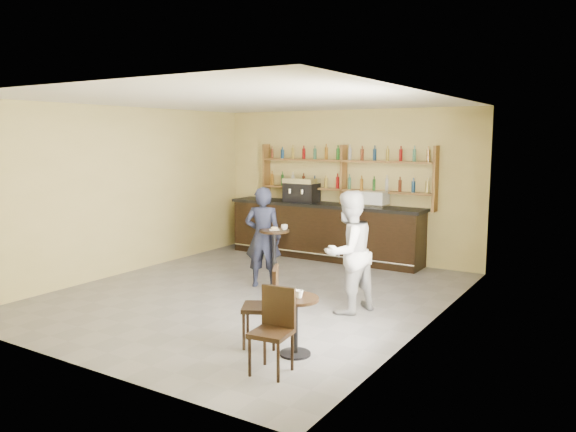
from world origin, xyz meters
The scene contains 23 objects.
floor centered at (0.00, 0.00, 0.00)m, with size 7.00×7.00×0.00m, color slate.
ceiling centered at (0.00, 0.00, 3.20)m, with size 7.00×7.00×0.00m, color white.
wall_back centered at (0.00, 3.50, 1.60)m, with size 7.00×7.00×0.00m, color #CDBD74.
wall_front centered at (0.00, -3.50, 1.60)m, with size 7.00×7.00×0.00m, color #CDBD74.
wall_left centered at (-3.00, 0.00, 1.60)m, with size 7.00×7.00×0.00m, color #CDBD74.
wall_right centered at (3.00, 0.00, 1.60)m, with size 7.00×7.00×0.00m, color #CDBD74.
window_pane centered at (2.99, -1.20, 1.70)m, with size 2.00×2.00×0.00m, color white.
window_frame centered at (2.99, -1.20, 1.70)m, with size 0.04×1.70×2.10m, color black, non-canonical shape.
shelf_unit centered at (0.00, 3.37, 1.81)m, with size 4.00×0.26×1.40m, color brown, non-canonical shape.
liquor_bottles centered at (0.00, 3.37, 1.98)m, with size 3.68×0.10×1.00m, color #8C5919, non-canonical shape.
bar_counter centered at (-0.34, 3.15, 0.60)m, with size 4.46×0.87×1.21m, color black, non-canonical shape.
espresso_machine centered at (-0.92, 3.15, 1.46)m, with size 0.72×0.46×0.52m, color black, non-canonical shape.
pastry_case centered at (0.82, 3.15, 1.36)m, with size 0.53×0.42×0.32m, color silver, non-canonical shape.
pedestal_table centered at (0.16, 0.42, 0.53)m, with size 0.51×0.51×1.05m, color black, non-canonical shape.
napkin centered at (0.16, 0.42, 1.06)m, with size 0.17×0.17×0.00m, color white.
donut centered at (0.17, 0.41, 1.08)m, with size 0.13×0.13×0.05m, color #BF9046.
cup_pedestal centered at (0.30, 0.52, 1.10)m, with size 0.11×0.11×0.09m, color white.
man_main centered at (-0.14, 0.51, 0.89)m, with size 0.65×0.42×1.77m, color black.
cafe_table centered at (1.98, -1.89, 0.36)m, with size 0.57×0.57×0.72m, color black, non-canonical shape.
cup_cafe centered at (2.03, -1.89, 0.77)m, with size 0.10×0.10×0.09m, color white.
chair_west centered at (1.43, -1.84, 0.51)m, with size 0.44×0.44×1.01m, color black, non-canonical shape.
chair_south centered at (2.03, -2.49, 0.48)m, with size 0.41×0.41×0.96m, color black, non-canonical shape.
patron_second centered at (1.77, -0.01, 0.92)m, with size 0.90×0.70×1.84m, color #A4A4AA.
Camera 1 is at (5.36, -7.46, 2.62)m, focal length 35.00 mm.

